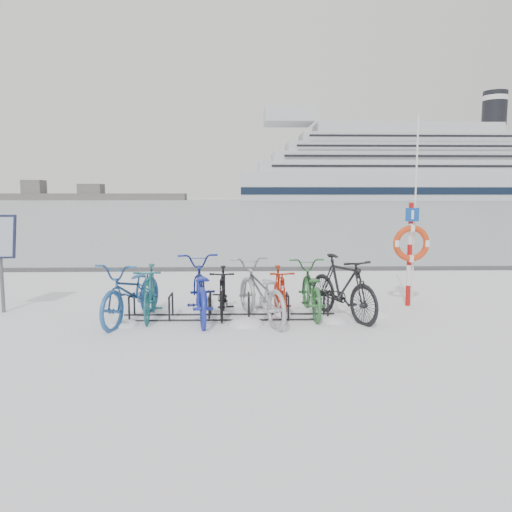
% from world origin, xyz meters
% --- Properties ---
extents(ground, '(900.00, 900.00, 0.00)m').
position_xyz_m(ground, '(0.00, 0.00, 0.00)').
color(ground, white).
rests_on(ground, ground).
extents(ice_sheet, '(400.00, 298.00, 0.02)m').
position_xyz_m(ice_sheet, '(0.00, 155.00, 0.01)').
color(ice_sheet, '#A4B2B9').
rests_on(ice_sheet, ground).
extents(quay_edge, '(400.00, 0.25, 0.10)m').
position_xyz_m(quay_edge, '(0.00, 5.90, 0.05)').
color(quay_edge, '#3F3F42').
rests_on(quay_edge, ground).
extents(bike_rack, '(4.00, 0.48, 0.46)m').
position_xyz_m(bike_rack, '(0.00, 0.00, 0.18)').
color(bike_rack, black).
rests_on(bike_rack, ground).
extents(lifebuoy_station, '(0.74, 0.22, 3.86)m').
position_xyz_m(lifebuoy_station, '(3.67, 0.90, 1.30)').
color(lifebuoy_station, '#A90F0D').
rests_on(lifebuoy_station, ground).
extents(cruise_ferry, '(154.48, 29.10, 50.76)m').
position_xyz_m(cruise_ferry, '(75.79, 227.94, 13.83)').
color(cruise_ferry, silver).
rests_on(cruise_ferry, ground).
extents(shoreline, '(180.00, 12.00, 9.50)m').
position_xyz_m(shoreline, '(-122.02, 260.00, 2.79)').
color(shoreline, '#4A4A4A').
rests_on(shoreline, ground).
extents(bike_0, '(1.29, 2.29, 1.14)m').
position_xyz_m(bike_0, '(-1.75, -0.12, 0.57)').
color(bike_0, '#24518F').
rests_on(bike_0, ground).
extents(bike_1, '(0.58, 1.72, 1.02)m').
position_xyz_m(bike_1, '(-1.47, 0.07, 0.51)').
color(bike_1, '#195B62').
rests_on(bike_1, ground).
extents(bike_2, '(1.08, 2.32, 1.17)m').
position_xyz_m(bike_2, '(-0.54, 0.02, 0.59)').
color(bike_2, '#1A2899').
rests_on(bike_2, ground).
extents(bike_3, '(0.45, 1.59, 0.96)m').
position_xyz_m(bike_3, '(-0.13, 0.22, 0.48)').
color(bike_3, black).
rests_on(bike_3, ground).
extents(bike_4, '(1.43, 2.28, 1.13)m').
position_xyz_m(bike_4, '(0.57, -0.17, 0.57)').
color(bike_4, '#9EA0A5').
rests_on(bike_4, ground).
extents(bike_5, '(0.55, 1.62, 0.96)m').
position_xyz_m(bike_5, '(0.95, 0.22, 0.48)').
color(bike_5, '#9F1A07').
rests_on(bike_5, ground).
extents(bike_6, '(0.74, 2.00, 1.04)m').
position_xyz_m(bike_6, '(1.55, 0.31, 0.52)').
color(bike_6, '#2C6632').
rests_on(bike_6, ground).
extents(bike_7, '(1.39, 2.06, 1.21)m').
position_xyz_m(bike_7, '(2.10, -0.02, 0.60)').
color(bike_7, black).
rests_on(bike_7, ground).
extents(snow_drifts, '(5.14, 1.85, 0.22)m').
position_xyz_m(snow_drifts, '(0.62, -0.09, 0.00)').
color(snow_drifts, white).
rests_on(snow_drifts, ground).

